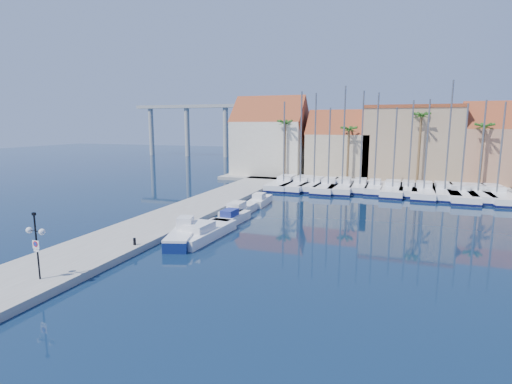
{
  "coord_description": "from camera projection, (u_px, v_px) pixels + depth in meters",
  "views": [
    {
      "loc": [
        11.13,
        -20.03,
        9.24
      ],
      "look_at": [
        -1.01,
        14.17,
        3.0
      ],
      "focal_mm": 28.0,
      "sensor_mm": 36.0,
      "label": 1
    }
  ],
  "objects": [
    {
      "name": "ground",
      "position": [
        193.0,
        280.0,
        23.83
      ],
      "size": [
        260.0,
        260.0,
        0.0
      ],
      "primitive_type": "plane",
      "color": "black",
      "rests_on": "ground"
    },
    {
      "name": "quay_west",
      "position": [
        177.0,
        216.0,
        39.3
      ],
      "size": [
        6.0,
        77.0,
        0.5
      ],
      "primitive_type": "cube",
      "color": "gray",
      "rests_on": "ground"
    },
    {
      "name": "shore_north",
      "position": [
        389.0,
        179.0,
        65.07
      ],
      "size": [
        54.0,
        16.0,
        0.5
      ],
      "primitive_type": "cube",
      "color": "gray",
      "rests_on": "ground"
    },
    {
      "name": "lamp_post",
      "position": [
        36.0,
        236.0,
        22.27
      ],
      "size": [
        1.32,
        0.38,
        3.9
      ],
      "rotation": [
        0.0,
        0.0,
        -0.03
      ],
      "color": "black",
      "rests_on": "quay_west"
    },
    {
      "name": "bollard",
      "position": [
        135.0,
        241.0,
        29.05
      ],
      "size": [
        0.21,
        0.21,
        0.51
      ],
      "primitive_type": "cylinder",
      "color": "black",
      "rests_on": "quay_west"
    },
    {
      "name": "fishing_boat",
      "position": [
        183.0,
        235.0,
        31.24
      ],
      "size": [
        3.21,
        5.61,
        1.87
      ],
      "rotation": [
        0.0,
        0.0,
        0.29
      ],
      "color": "navy",
      "rests_on": "ground"
    },
    {
      "name": "motorboat_west_0",
      "position": [
        203.0,
        232.0,
        32.47
      ],
      "size": [
        2.81,
        7.45,
        1.4
      ],
      "rotation": [
        0.0,
        0.0,
        -0.06
      ],
      "color": "white",
      "rests_on": "ground"
    },
    {
      "name": "motorboat_west_1",
      "position": [
        232.0,
        218.0,
        37.36
      ],
      "size": [
        1.93,
        5.11,
        1.4
      ],
      "rotation": [
        0.0,
        0.0,
        -0.07
      ],
      "color": "white",
      "rests_on": "ground"
    },
    {
      "name": "motorboat_west_2",
      "position": [
        239.0,
        210.0,
        40.86
      ],
      "size": [
        1.97,
        6.04,
        1.4
      ],
      "rotation": [
        0.0,
        0.0,
        -0.01
      ],
      "color": "white",
      "rests_on": "ground"
    },
    {
      "name": "motorboat_west_3",
      "position": [
        260.0,
        200.0,
        45.99
      ],
      "size": [
        1.86,
        5.13,
        1.4
      ],
      "rotation": [
        0.0,
        0.0,
        0.05
      ],
      "color": "white",
      "rests_on": "ground"
    },
    {
      "name": "sailboat_0",
      "position": [
        285.0,
        183.0,
        58.62
      ],
      "size": [
        3.02,
        11.32,
        12.29
      ],
      "rotation": [
        0.0,
        0.0,
        -0.0
      ],
      "color": "white",
      "rests_on": "ground"
    },
    {
      "name": "sailboat_1",
      "position": [
        302.0,
        184.0,
        57.89
      ],
      "size": [
        3.91,
        11.64,
        13.61
      ],
      "rotation": [
        0.0,
        0.0,
        -0.08
      ],
      "color": "white",
      "rests_on": "ground"
    },
    {
      "name": "sailboat_2",
      "position": [
        315.0,
        185.0,
        57.12
      ],
      "size": [
        2.98,
        9.53,
        13.37
      ],
      "rotation": [
        0.0,
        0.0,
        -0.05
      ],
      "color": "white",
      "rests_on": "ground"
    },
    {
      "name": "sailboat_3",
      "position": [
        329.0,
        186.0,
        55.99
      ],
      "size": [
        3.41,
        10.93,
        11.35
      ],
      "rotation": [
        0.0,
        0.0,
        -0.05
      ],
      "color": "white",
      "rests_on": "ground"
    },
    {
      "name": "sailboat_4",
      "position": [
        342.0,
        186.0,
        55.94
      ],
      "size": [
        3.34,
        11.25,
        14.2
      ],
      "rotation": [
        0.0,
        0.0,
        0.04
      ],
      "color": "white",
      "rests_on": "ground"
    },
    {
      "name": "sailboat_5",
      "position": [
        360.0,
        186.0,
        55.72
      ],
      "size": [
        2.35,
        8.6,
        13.55
      ],
      "rotation": [
        0.0,
        0.0,
        0.01
      ],
      "color": "white",
      "rests_on": "ground"
    },
    {
      "name": "sailboat_6",
      "position": [
        374.0,
        187.0,
        54.62
      ],
      "size": [
        2.32,
        8.39,
        13.23
      ],
      "rotation": [
        0.0,
        0.0,
        -0.01
      ],
      "color": "white",
      "rests_on": "ground"
    },
    {
      "name": "sailboat_7",
      "position": [
        393.0,
        189.0,
        53.38
      ],
      "size": [
        3.06,
        10.56,
        11.29
      ],
      "rotation": [
        0.0,
        0.0,
        -0.03
      ],
      "color": "white",
      "rests_on": "ground"
    },
    {
      "name": "sailboat_8",
      "position": [
        408.0,
        189.0,
        53.18
      ],
      "size": [
        2.43,
        8.51,
        12.17
      ],
      "rotation": [
        0.0,
        0.0,
        -0.02
      ],
      "color": "white",
      "rests_on": "ground"
    },
    {
      "name": "sailboat_9",
      "position": [
        424.0,
        191.0,
        51.98
      ],
      "size": [
        3.5,
        10.99,
        12.24
      ],
      "rotation": [
        0.0,
        0.0,
        -0.06
      ],
      "color": "white",
      "rests_on": "ground"
    },
    {
      "name": "sailboat_10",
      "position": [
        444.0,
        191.0,
        51.51
      ],
      "size": [
        2.96,
        10.89,
        14.49
      ],
      "rotation": [
        0.0,
        0.0,
        0.01
      ],
      "color": "white",
      "rests_on": "ground"
    },
    {
      "name": "sailboat_11",
      "position": [
        460.0,
        193.0,
        50.31
      ],
      "size": [
        3.23,
        12.02,
        11.65
      ],
      "rotation": [
        0.0,
        0.0,
        -0.01
      ],
      "color": "white",
      "rests_on": "ground"
    },
    {
      "name": "sailboat_12",
      "position": [
        477.0,
        193.0,
        50.05
      ],
      "size": [
        2.78,
        10.37,
        12.03
      ],
      "rotation": [
        0.0,
        0.0,
        0.0
      ],
      "color": "white",
      "rests_on": "ground"
    },
    {
      "name": "sailboat_13",
      "position": [
        494.0,
        195.0,
        49.3
      ],
      "size": [
        4.14,
        12.22,
        11.78
      ],
      "rotation": [
        0.0,
        0.0,
        0.08
      ],
      "color": "white",
      "rests_on": "ground"
    },
    {
      "name": "building_0",
      "position": [
        270.0,
        139.0,
        69.68
      ],
      "size": [
        12.3,
        9.0,
        13.5
      ],
      "color": "beige",
      "rests_on": "shore_north"
    },
    {
      "name": "building_1",
      "position": [
        340.0,
        148.0,
        65.93
      ],
      "size": [
        10.3,
        8.0,
        11.0
      ],
      "color": "tan",
      "rests_on": "shore_north"
    },
    {
      "name": "building_2",
      "position": [
        411.0,
        143.0,
        63.07
      ],
      "size": [
        14.2,
        10.2,
        11.5
      ],
      "color": "tan",
      "rests_on": "shore_north"
    },
    {
      "name": "building_3",
      "position": [
        499.0,
        147.0,
        58.25
      ],
      "size": [
        10.3,
        8.0,
        12.0
      ],
      "color": "tan",
      "rests_on": "shore_north"
    },
    {
      "name": "palm_0",
      "position": [
        285.0,
        125.0,
        63.28
      ],
      "size": [
        2.6,
        2.6,
        10.15
      ],
      "color": "brown",
      "rests_on": "shore_north"
    },
    {
      "name": "palm_1",
      "position": [
        349.0,
        131.0,
        60.14
      ],
      "size": [
        2.6,
        2.6,
        9.15
      ],
      "color": "brown",
      "rests_on": "shore_north"
    },
    {
      "name": "palm_2",
      "position": [
        421.0,
        118.0,
        56.53
      ],
      "size": [
        2.6,
        2.6,
        11.15
      ],
      "color": "brown",
      "rests_on": "shore_north"
    },
    {
      "name": "palm_3",
      "position": [
        484.0,
        128.0,
        54.13
      ],
      "size": [
        2.6,
        2.6,
        9.65
      ],
      "color": "brown",
      "rests_on": "shore_north"
    },
    {
      "name": "viaduct",
      "position": [
        209.0,
        120.0,
        111.14
      ],
      "size": [
        48.0,
        2.2,
        14.45
      ],
      "color": "#9E9E99",
      "rests_on": "ground"
    }
  ]
}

